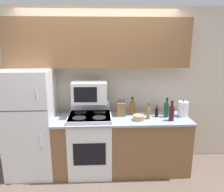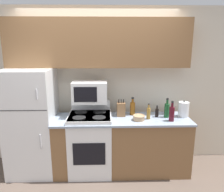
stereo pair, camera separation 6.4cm
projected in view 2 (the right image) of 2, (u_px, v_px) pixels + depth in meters
ground_plane at (99, 181)px, 3.23m from camera, size 12.00×12.00×0.00m
wall_back at (99, 87)px, 3.64m from camera, size 8.00×0.05×2.55m
lower_cabinets at (122, 144)px, 3.41m from camera, size 2.05×0.62×0.88m
refrigerator at (32, 122)px, 3.35m from camera, size 0.70×0.73×1.62m
upper_cabinets at (98, 43)px, 3.29m from camera, size 2.75×0.32×0.72m
stove at (90, 143)px, 3.38m from camera, size 0.64×0.60×1.10m
microwave at (90, 92)px, 3.30m from camera, size 0.52×0.33×0.32m
knife_block at (121, 109)px, 3.36m from camera, size 0.13×0.10×0.27m
bowl at (139, 117)px, 3.20m from camera, size 0.18×0.18×0.08m
bottle_vinegar at (149, 113)px, 3.24m from camera, size 0.06×0.06×0.24m
bottle_wine_green at (167, 110)px, 3.31m from camera, size 0.08×0.08×0.30m
bottle_whiskey at (133, 108)px, 3.43m from camera, size 0.08×0.08×0.28m
bottle_wine_red at (172, 113)px, 3.15m from camera, size 0.08×0.08×0.30m
bottle_soy_sauce at (157, 112)px, 3.33m from camera, size 0.05×0.05×0.18m
kettle at (183, 109)px, 3.34m from camera, size 0.16×0.16×0.25m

